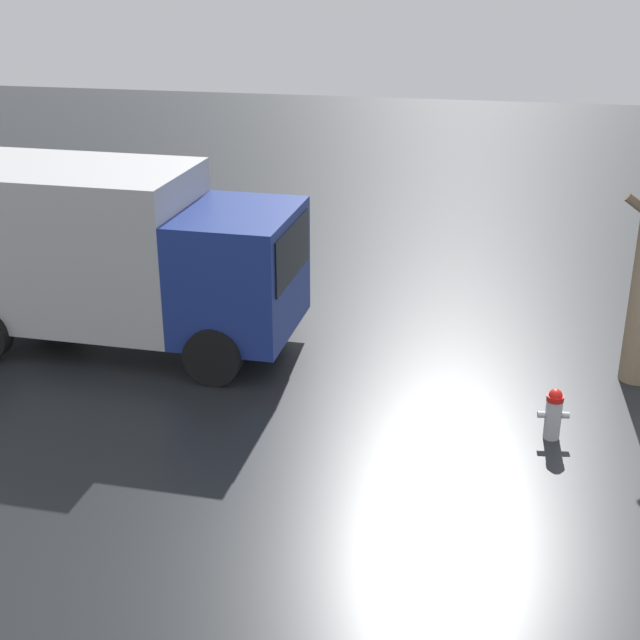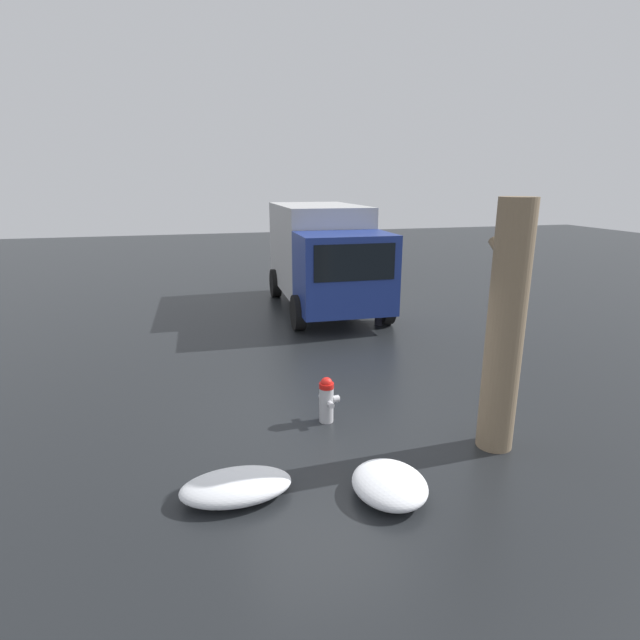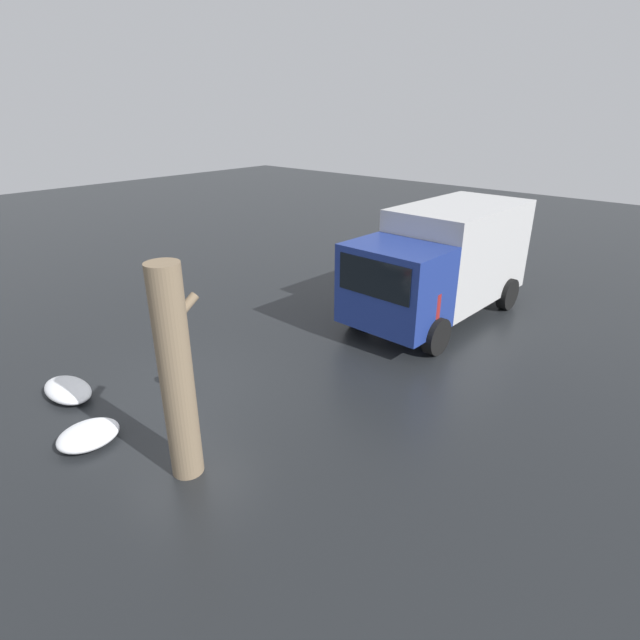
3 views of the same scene
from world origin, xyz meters
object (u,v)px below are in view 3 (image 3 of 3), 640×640
object	(u,v)px
fire_hydrant	(181,376)
pedestrian	(431,315)
tree_trunk	(176,375)
delivery_truck	(443,259)

from	to	relation	value
fire_hydrant	pedestrian	size ratio (longest dim) A/B	0.43
fire_hydrant	tree_trunk	xyz separation A→B (m)	(-1.33, -2.12, 1.37)
tree_trunk	delivery_truck	distance (m)	8.45
delivery_truck	pedestrian	xyz separation A→B (m)	(-2.16, -0.95, -0.68)
fire_hydrant	pedestrian	bearing A→B (deg)	51.57
tree_trunk	delivery_truck	xyz separation A→B (m)	(8.44, 0.24, -0.14)
tree_trunk	pedestrian	size ratio (longest dim) A/B	2.03
fire_hydrant	pedestrian	world-z (taller)	pedestrian
delivery_truck	tree_trunk	bearing A→B (deg)	93.06
fire_hydrant	delivery_truck	world-z (taller)	delivery_truck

